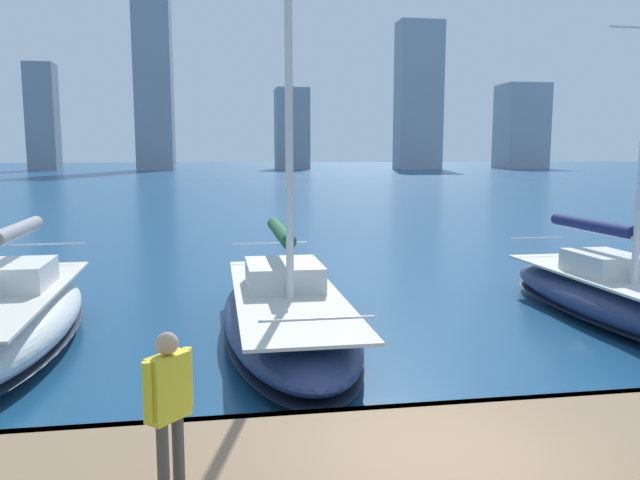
% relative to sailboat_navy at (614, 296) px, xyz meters
% --- Properties ---
extents(dock_pier, '(28.00, 2.80, 0.60)m').
position_rel_sailboat_navy_xyz_m(dock_pier, '(6.99, 6.77, -0.11)').
color(dock_pier, '#896B4C').
rests_on(dock_pier, ground).
extents(city_skyline, '(170.03, 16.73, 52.58)m').
position_rel_sailboat_navy_xyz_m(city_skyline, '(-0.15, -151.28, 16.98)').
color(city_skyline, '#9CA1AB').
rests_on(city_skyline, ground).
extents(sailboat_navy, '(2.41, 8.57, 10.66)m').
position_rel_sailboat_navy_xyz_m(sailboat_navy, '(0.00, 0.00, 0.00)').
color(sailboat_navy, navy).
rests_on(sailboat_navy, ground).
extents(sailboat_forest, '(2.84, 9.16, 13.05)m').
position_rel_sailboat_navy_xyz_m(sailboat_forest, '(8.05, 0.18, 0.01)').
color(sailboat_forest, navy).
rests_on(sailboat_forest, ground).
extents(sailboat_grey, '(2.77, 8.33, 11.64)m').
position_rel_sailboat_navy_xyz_m(sailboat_grey, '(13.83, 0.11, 0.07)').
color(sailboat_grey, white).
rests_on(sailboat_grey, ground).
extents(person_yellow_shirt, '(0.46, 0.49, 1.72)m').
position_rel_sailboat_navy_xyz_m(person_yellow_shirt, '(10.00, 7.37, 0.99)').
color(person_yellow_shirt, '#4C473D').
rests_on(person_yellow_shirt, dock_pier).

